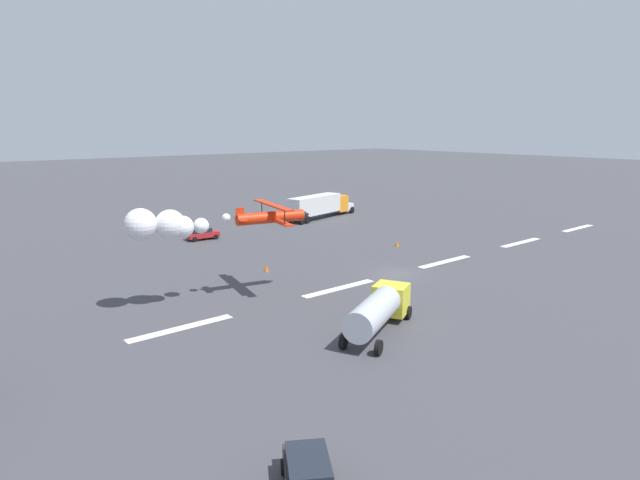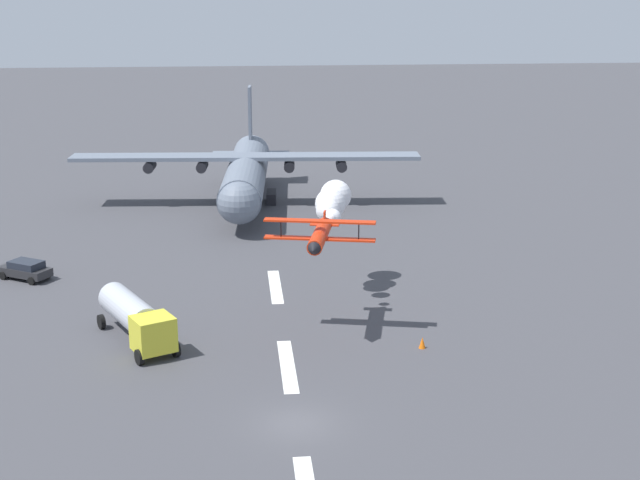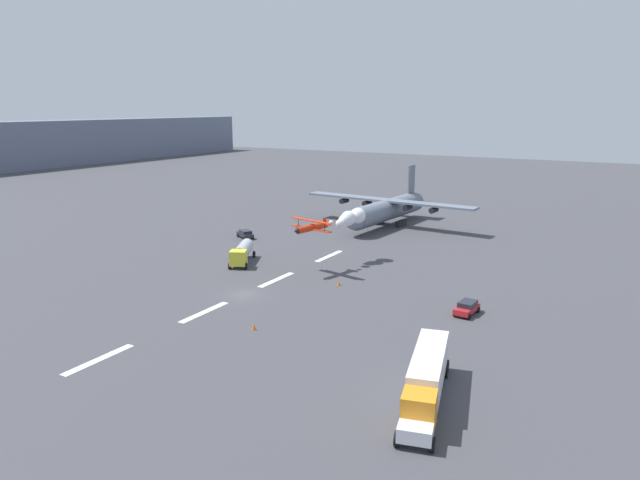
% 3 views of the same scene
% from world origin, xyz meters
% --- Properties ---
extents(ground_plane, '(440.00, 440.00, 0.00)m').
position_xyz_m(ground_plane, '(0.00, 0.00, 0.00)').
color(ground_plane, '#424247').
rests_on(ground_plane, ground).
extents(runway_stripe_3, '(8.00, 0.90, 0.01)m').
position_xyz_m(runway_stripe_3, '(7.58, 0.00, 0.01)').
color(runway_stripe_3, white).
rests_on(runway_stripe_3, ground).
extents(runway_stripe_4, '(8.00, 0.90, 0.01)m').
position_xyz_m(runway_stripe_4, '(22.75, 0.00, 0.01)').
color(runway_stripe_4, white).
rests_on(runway_stripe_4, ground).
extents(cargo_transport_plane, '(27.57, 36.69, 11.39)m').
position_xyz_m(cargo_transport_plane, '(48.87, 1.77, 3.48)').
color(cargo_transport_plane, slate).
rests_on(cargo_transport_plane, ground).
extents(stunt_biplane_red, '(15.16, 7.32, 2.53)m').
position_xyz_m(stunt_biplane_red, '(20.22, -4.00, 6.85)').
color(stunt_biplane_red, red).
extents(fuel_tanker_truck, '(8.63, 6.05, 2.90)m').
position_xyz_m(fuel_tanker_truck, '(12.37, 9.59, 1.74)').
color(fuel_tanker_truck, yellow).
rests_on(fuel_tanker_truck, ground).
extents(airport_staff_sedan, '(3.76, 4.56, 1.52)m').
position_xyz_m(airport_staff_sedan, '(26.52, 19.72, 0.81)').
color(airport_staff_sedan, '#262628').
rests_on(airport_staff_sedan, ground).
extents(traffic_cone_far, '(0.44, 0.44, 0.75)m').
position_xyz_m(traffic_cone_far, '(9.53, -8.84, 0.38)').
color(traffic_cone_far, orange).
rests_on(traffic_cone_far, ground).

